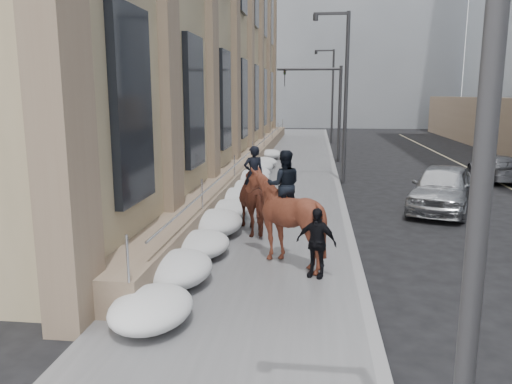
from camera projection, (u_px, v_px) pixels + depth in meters
ground at (243, 291)px, 11.00m from camera, size 140.00×140.00×0.00m
sidewalk at (277, 197)px, 20.73m from camera, size 5.00×80.00×0.12m
curb at (341, 199)px, 20.42m from camera, size 0.24×80.00×0.12m
limestone_building at (203, 14)px, 29.34m from camera, size 6.10×44.00×18.00m
bg_building_mid at (337, 20)px, 66.28m from camera, size 30.00×12.00×28.00m
bg_building_far at (270, 58)px, 79.91m from camera, size 24.00×12.00×20.00m
streetlight_near at (472, 55)px, 3.95m from camera, size 1.71×0.24×8.00m
streetlight_mid at (343, 87)px, 23.43m from camera, size 1.71×0.24×8.00m
streetlight_far at (331, 90)px, 42.92m from camera, size 1.71×0.24×8.00m
traffic_signal at (325, 98)px, 31.42m from camera, size 4.10×0.22×6.00m
snow_bank at (236, 196)px, 18.97m from camera, size 1.70×18.10×0.76m
mounted_horse_left at (258, 198)px, 15.20m from camera, size 1.87×2.47×2.62m
mounted_horse_right at (283, 214)px, 12.30m from camera, size 2.16×2.36×2.81m
pedestrian at (316, 243)px, 11.41m from camera, size 1.03×0.68×1.63m
car_silver at (443, 188)px, 18.47m from camera, size 3.68×5.43×1.72m
car_grey at (496, 168)px, 25.01m from camera, size 1.80×4.41×1.28m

